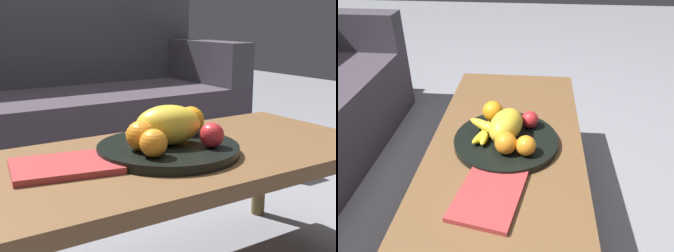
# 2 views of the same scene
# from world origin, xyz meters

# --- Properties ---
(ground_plane) EXTENTS (8.00, 8.00, 0.00)m
(ground_plane) POSITION_xyz_m (0.00, 0.00, 0.00)
(ground_plane) COLOR gray
(coffee_table) EXTENTS (1.15, 0.55, 0.39)m
(coffee_table) POSITION_xyz_m (0.00, 0.00, 0.35)
(coffee_table) COLOR brown
(coffee_table) RESTS_ON ground_plane
(fruit_bowl) EXTENTS (0.37, 0.37, 0.03)m
(fruit_bowl) POSITION_xyz_m (-0.03, 0.00, 0.40)
(fruit_bowl) COLOR black
(fruit_bowl) RESTS_ON coffee_table
(melon_large_front) EXTENTS (0.20, 0.15, 0.11)m
(melon_large_front) POSITION_xyz_m (-0.03, 0.00, 0.47)
(melon_large_front) COLOR yellow
(melon_large_front) RESTS_ON fruit_bowl
(orange_front) EXTENTS (0.08, 0.08, 0.08)m
(orange_front) POSITION_xyz_m (0.08, 0.06, 0.46)
(orange_front) COLOR orange
(orange_front) RESTS_ON fruit_bowl
(orange_left) EXTENTS (0.08, 0.08, 0.08)m
(orange_left) POSITION_xyz_m (-0.12, -0.01, 0.45)
(orange_left) COLOR orange
(orange_left) RESTS_ON fruit_bowl
(orange_right) EXTENTS (0.07, 0.07, 0.07)m
(orange_right) POSITION_xyz_m (-0.12, -0.07, 0.45)
(orange_right) COLOR orange
(orange_right) RESTS_ON fruit_bowl
(apple_front) EXTENTS (0.06, 0.06, 0.06)m
(apple_front) POSITION_xyz_m (0.05, -0.08, 0.45)
(apple_front) COLOR red
(apple_front) RESTS_ON fruit_bowl
(banana_bunch) EXTENTS (0.15, 0.14, 0.06)m
(banana_bunch) POSITION_xyz_m (-0.03, 0.07, 0.44)
(banana_bunch) COLOR yellow
(banana_bunch) RESTS_ON fruit_bowl
(magazine) EXTENTS (0.28, 0.22, 0.02)m
(magazine) POSITION_xyz_m (-0.31, 0.03, 0.40)
(magazine) COLOR #AD3637
(magazine) RESTS_ON coffee_table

